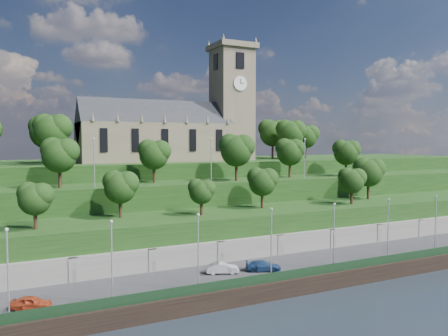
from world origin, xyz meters
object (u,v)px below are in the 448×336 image
church (177,126)px  car_right (263,266)px  car_middle (222,268)px  car_left (31,303)px

church → car_right: size_ratio=8.19×
church → car_middle: church is taller
car_left → car_middle: bearing=-60.7°
car_left → car_middle: size_ratio=0.94×
car_right → car_middle: bearing=100.9°
church → car_right: (-2.37, -40.81, -19.84)m
car_middle → car_right: size_ratio=0.91×
car_left → car_middle: car_middle is taller
church → car_left: size_ratio=9.61×
car_middle → car_right: (5.41, -1.32, -0.02)m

